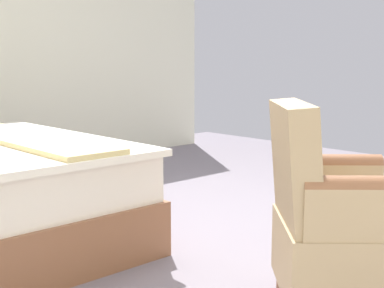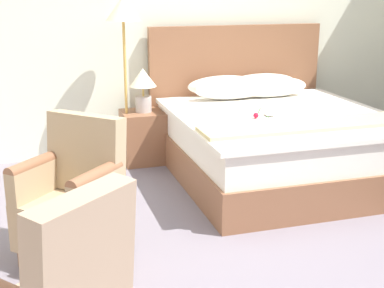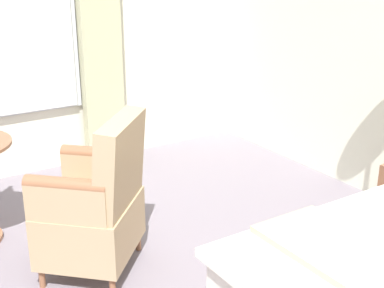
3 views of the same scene
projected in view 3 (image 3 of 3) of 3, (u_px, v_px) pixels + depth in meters
The scene contains 1 object.
armchair_by_window at pixel (96, 206), 3.10m from camera, with size 0.78×0.78×0.95m.
Camera 3 is at (1.48, -0.68, 1.79)m, focal length 50.00 mm.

